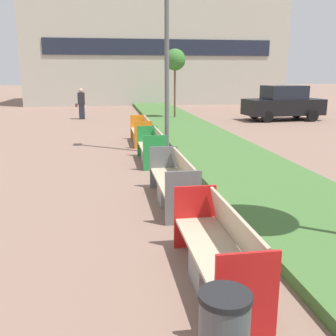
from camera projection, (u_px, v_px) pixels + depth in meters
planter_grass_strip at (252, 174)px, 9.71m from camera, size 2.80×120.00×0.18m
building_backdrop at (153, 55)px, 34.51m from camera, size 20.95×9.01×8.05m
bench_red_frame at (218, 256)px, 4.73m from camera, size 0.65×2.22×0.94m
bench_grey_frame at (174, 185)px, 7.71m from camera, size 0.65×2.30×0.94m
bench_green_frame at (152, 150)px, 11.24m from camera, size 0.65×1.91×0.94m
bench_orange_frame at (142, 133)px, 14.31m from camera, size 0.65×2.06×0.94m
street_lamp_post at (167, 6)px, 11.50m from camera, size 0.24×0.44×8.07m
sapling_tree_far at (175, 60)px, 20.55m from camera, size 1.12×1.12×3.74m
pedestrian_walking at (81, 104)px, 21.71m from camera, size 0.53×0.24×1.69m
parked_car_distant at (283, 103)px, 21.24m from camera, size 4.33×2.10×1.86m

